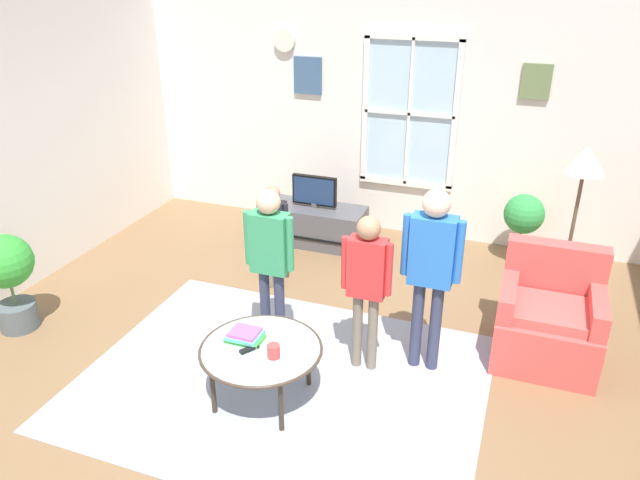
% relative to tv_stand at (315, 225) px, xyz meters
% --- Properties ---
extents(ground_plane, '(6.62, 6.97, 0.02)m').
position_rel_tv_stand_xyz_m(ground_plane, '(0.79, -2.54, -0.22)').
color(ground_plane, brown).
extents(back_wall, '(6.02, 0.17, 2.70)m').
position_rel_tv_stand_xyz_m(back_wall, '(0.78, 0.70, 1.14)').
color(back_wall, silver).
rests_on(back_wall, ground_plane).
extents(area_rug, '(2.94, 2.24, 0.01)m').
position_rel_tv_stand_xyz_m(area_rug, '(0.62, -2.36, -0.21)').
color(area_rug, '#999EAD').
rests_on(area_rug, ground_plane).
extents(tv_stand, '(1.10, 0.48, 0.42)m').
position_rel_tv_stand_xyz_m(tv_stand, '(0.00, 0.00, 0.00)').
color(tv_stand, '#4C4C51').
rests_on(tv_stand, ground_plane).
extents(television, '(0.49, 0.08, 0.35)m').
position_rel_tv_stand_xyz_m(television, '(0.00, -0.00, 0.40)').
color(television, '#4C4C4C').
rests_on(television, tv_stand).
extents(armchair, '(0.76, 0.74, 0.87)m').
position_rel_tv_stand_xyz_m(armchair, '(2.44, -1.35, 0.12)').
color(armchair, '#D14C47').
rests_on(armchair, ground_plane).
extents(coffee_table, '(0.86, 0.86, 0.44)m').
position_rel_tv_stand_xyz_m(coffee_table, '(0.57, -2.58, 0.20)').
color(coffee_table, '#99B2B7').
rests_on(coffee_table, ground_plane).
extents(book_stack, '(0.26, 0.19, 0.08)m').
position_rel_tv_stand_xyz_m(book_stack, '(0.43, -2.53, 0.26)').
color(book_stack, green).
rests_on(book_stack, coffee_table).
extents(cup, '(0.09, 0.09, 0.09)m').
position_rel_tv_stand_xyz_m(cup, '(0.70, -2.65, 0.27)').
color(cup, '#BF3F3F').
rests_on(cup, coffee_table).
extents(remote_near_books, '(0.11, 0.14, 0.02)m').
position_rel_tv_stand_xyz_m(remote_near_books, '(0.51, -2.64, 0.23)').
color(remote_near_books, black).
rests_on(remote_near_books, coffee_table).
extents(person_black_shirt, '(0.31, 0.14, 1.03)m').
position_rel_tv_stand_xyz_m(person_black_shirt, '(0.01, -1.09, 0.44)').
color(person_black_shirt, '#726656').
rests_on(person_black_shirt, ground_plane).
extents(person_blue_shirt, '(0.44, 0.20, 1.45)m').
position_rel_tv_stand_xyz_m(person_blue_shirt, '(1.57, -1.81, 0.70)').
color(person_blue_shirt, '#333851').
rests_on(person_blue_shirt, ground_plane).
extents(person_red_shirt, '(0.38, 0.17, 1.26)m').
position_rel_tv_stand_xyz_m(person_red_shirt, '(1.15, -1.98, 0.58)').
color(person_red_shirt, '#726656').
rests_on(person_red_shirt, ground_plane).
extents(person_green_shirt, '(0.40, 0.18, 1.34)m').
position_rel_tv_stand_xyz_m(person_green_shirt, '(0.37, -1.95, 0.63)').
color(person_green_shirt, '#333851').
rests_on(person_green_shirt, ground_plane).
extents(potted_plant_by_window, '(0.40, 0.40, 0.74)m').
position_rel_tv_stand_xyz_m(potted_plant_by_window, '(2.15, 0.27, 0.28)').
color(potted_plant_by_window, '#9E6B4C').
rests_on(potted_plant_by_window, ground_plane).
extents(potted_plant_corner, '(0.45, 0.45, 0.86)m').
position_rel_tv_stand_xyz_m(potted_plant_corner, '(-1.77, -2.46, 0.31)').
color(potted_plant_corner, '#4C565B').
rests_on(potted_plant_corner, ground_plane).
extents(floor_lamp, '(0.32, 0.32, 1.59)m').
position_rel_tv_stand_xyz_m(floor_lamp, '(2.53, -0.82, 1.11)').
color(floor_lamp, black).
rests_on(floor_lamp, ground_plane).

